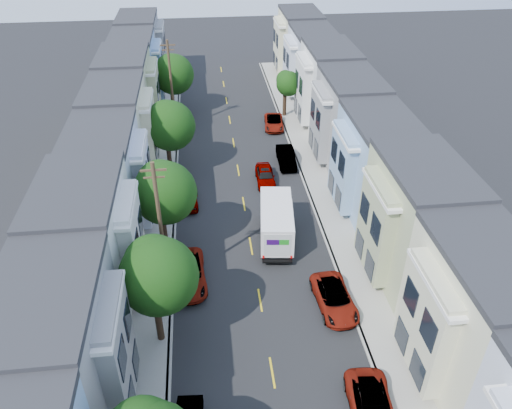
{
  "coord_description": "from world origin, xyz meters",
  "views": [
    {
      "loc": [
        -3.09,
        -24.62,
        24.66
      ],
      "look_at": [
        0.7,
        8.54,
        2.2
      ],
      "focal_mm": 35.0,
      "sensor_mm": 36.0,
      "label": 1
    }
  ],
  "objects_px": {
    "tree_d": "(169,126)",
    "parked_right_d": "(274,123)",
    "tree_b": "(157,277)",
    "tree_e": "(173,75)",
    "lead_sedan": "(265,176)",
    "parked_left_d": "(188,196)",
    "tree_far_r": "(288,84)",
    "fedex_truck": "(276,222)",
    "utility_pole_far": "(172,86)",
    "tree_c": "(164,193)",
    "parked_right_b": "(334,299)",
    "parked_left_c": "(188,274)",
    "utility_pole_near": "(161,229)",
    "parked_right_c": "(286,157)"
  },
  "relations": [
    {
      "from": "tree_far_r",
      "to": "parked_right_b",
      "type": "distance_m",
      "value": 31.73
    },
    {
      "from": "utility_pole_near",
      "to": "utility_pole_far",
      "type": "distance_m",
      "value": 26.0
    },
    {
      "from": "tree_b",
      "to": "tree_e",
      "type": "bearing_deg",
      "value": 90.0
    },
    {
      "from": "tree_b",
      "to": "fedex_truck",
      "type": "distance_m",
      "value": 13.05
    },
    {
      "from": "parked_left_c",
      "to": "parked_right_d",
      "type": "relative_size",
      "value": 1.2
    },
    {
      "from": "tree_e",
      "to": "parked_right_c",
      "type": "relative_size",
      "value": 1.6
    },
    {
      "from": "parked_left_d",
      "to": "utility_pole_near",
      "type": "bearing_deg",
      "value": -98.48
    },
    {
      "from": "tree_e",
      "to": "utility_pole_near",
      "type": "xyz_separation_m",
      "value": [
        0.0,
        -30.69,
        0.31
      ]
    },
    {
      "from": "fedex_truck",
      "to": "tree_c",
      "type": "bearing_deg",
      "value": -171.45
    },
    {
      "from": "parked_right_b",
      "to": "parked_right_c",
      "type": "xyz_separation_m",
      "value": [
        0.0,
        19.86,
        0.06
      ]
    },
    {
      "from": "lead_sedan",
      "to": "parked_right_c",
      "type": "xyz_separation_m",
      "value": [
        2.55,
        3.29,
        0.03
      ]
    },
    {
      "from": "utility_pole_near",
      "to": "parked_right_d",
      "type": "height_order",
      "value": "utility_pole_near"
    },
    {
      "from": "fedex_truck",
      "to": "parked_left_d",
      "type": "distance_m",
      "value": 9.33
    },
    {
      "from": "tree_far_r",
      "to": "fedex_truck",
      "type": "xyz_separation_m",
      "value": [
        -4.81,
        -23.73,
        -2.24
      ]
    },
    {
      "from": "tree_far_r",
      "to": "utility_pole_far",
      "type": "relative_size",
      "value": 0.55
    },
    {
      "from": "tree_b",
      "to": "tree_e",
      "type": "relative_size",
      "value": 1.05
    },
    {
      "from": "parked_right_c",
      "to": "utility_pole_far",
      "type": "bearing_deg",
      "value": 141.7
    },
    {
      "from": "tree_b",
      "to": "utility_pole_near",
      "type": "relative_size",
      "value": 0.76
    },
    {
      "from": "fedex_truck",
      "to": "parked_right_c",
      "type": "relative_size",
      "value": 1.44
    },
    {
      "from": "fedex_truck",
      "to": "parked_left_c",
      "type": "height_order",
      "value": "fedex_truck"
    },
    {
      "from": "tree_e",
      "to": "parked_right_c",
      "type": "distance_m",
      "value": 18.35
    },
    {
      "from": "tree_c",
      "to": "utility_pole_far",
      "type": "xyz_separation_m",
      "value": [
        0.0,
        21.61,
        -0.02
      ]
    },
    {
      "from": "parked_left_d",
      "to": "parked_right_d",
      "type": "bearing_deg",
      "value": 55.03
    },
    {
      "from": "tree_b",
      "to": "parked_right_b",
      "type": "xyz_separation_m",
      "value": [
        11.2,
        1.59,
        -4.56
      ]
    },
    {
      "from": "tree_d",
      "to": "parked_right_d",
      "type": "height_order",
      "value": "tree_d"
    },
    {
      "from": "tree_b",
      "to": "utility_pole_near",
      "type": "xyz_separation_m",
      "value": [
        0.0,
        4.71,
        -0.11
      ]
    },
    {
      "from": "parked_right_c",
      "to": "parked_right_d",
      "type": "bearing_deg",
      "value": 91.26
    },
    {
      "from": "parked_right_d",
      "to": "parked_left_d",
      "type": "bearing_deg",
      "value": -118.05
    },
    {
      "from": "utility_pole_far",
      "to": "parked_right_b",
      "type": "relative_size",
      "value": 1.99
    },
    {
      "from": "lead_sedan",
      "to": "utility_pole_far",
      "type": "bearing_deg",
      "value": 125.51
    },
    {
      "from": "tree_b",
      "to": "utility_pole_far",
      "type": "bearing_deg",
      "value": 90.0
    },
    {
      "from": "tree_d",
      "to": "tree_e",
      "type": "distance_m",
      "value": 14.15
    },
    {
      "from": "tree_d",
      "to": "parked_right_b",
      "type": "distance_m",
      "value": 23.0
    },
    {
      "from": "fedex_truck",
      "to": "lead_sedan",
      "type": "xyz_separation_m",
      "value": [
        0.27,
        8.81,
        -1.02
      ]
    },
    {
      "from": "utility_pole_far",
      "to": "parked_right_d",
      "type": "height_order",
      "value": "utility_pole_far"
    },
    {
      "from": "tree_e",
      "to": "parked_right_b",
      "type": "distance_m",
      "value": 35.85
    },
    {
      "from": "tree_d",
      "to": "utility_pole_near",
      "type": "distance_m",
      "value": 16.54
    },
    {
      "from": "tree_c",
      "to": "utility_pole_near",
      "type": "relative_size",
      "value": 0.75
    },
    {
      "from": "tree_c",
      "to": "parked_left_c",
      "type": "relative_size",
      "value": 1.39
    },
    {
      "from": "lead_sedan",
      "to": "parked_left_d",
      "type": "bearing_deg",
      "value": -158.64
    },
    {
      "from": "tree_e",
      "to": "parked_right_b",
      "type": "bearing_deg",
      "value": -71.67
    },
    {
      "from": "lead_sedan",
      "to": "parked_left_c",
      "type": "bearing_deg",
      "value": -118.14
    },
    {
      "from": "lead_sedan",
      "to": "tree_d",
      "type": "bearing_deg",
      "value": 161.31
    },
    {
      "from": "tree_b",
      "to": "tree_far_r",
      "type": "distance_m",
      "value": 35.65
    },
    {
      "from": "fedex_truck",
      "to": "parked_right_b",
      "type": "distance_m",
      "value": 8.32
    },
    {
      "from": "tree_c",
      "to": "utility_pole_near",
      "type": "bearing_deg",
      "value": -89.97
    },
    {
      "from": "tree_c",
      "to": "tree_far_r",
      "type": "bearing_deg",
      "value": 61.19
    },
    {
      "from": "tree_d",
      "to": "tree_e",
      "type": "height_order",
      "value": "tree_d"
    },
    {
      "from": "utility_pole_near",
      "to": "parked_right_b",
      "type": "height_order",
      "value": "utility_pole_near"
    },
    {
      "from": "utility_pole_near",
      "to": "parked_left_c",
      "type": "xyz_separation_m",
      "value": [
        1.4,
        0.4,
        -4.4
      ]
    }
  ]
}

